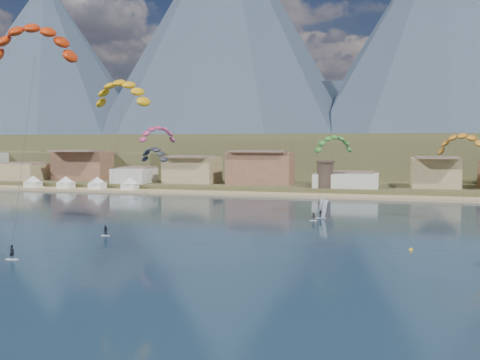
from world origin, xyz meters
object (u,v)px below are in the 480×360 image
object	(u,v)px
buoy	(411,250)
watchtower	(325,174)
kitesurfer_green	(333,142)
kitesurfer_red	(34,38)
kitesurfer_yellow	(122,90)
windsurfer	(321,212)

from	to	relation	value
buoy	watchtower	bearing A→B (deg)	104.84
watchtower	kitesurfer_green	bearing A→B (deg)	-81.63
kitesurfer_green	kitesurfer_red	bearing A→B (deg)	-136.29
kitesurfer_green	watchtower	bearing A→B (deg)	98.37
kitesurfer_yellow	kitesurfer_green	distance (m)	47.03
windsurfer	watchtower	bearing A→B (deg)	95.60
kitesurfer_green	windsurfer	world-z (taller)	kitesurfer_green
kitesurfer_yellow	kitesurfer_green	bearing A→B (deg)	34.51
kitesurfer_red	kitesurfer_green	world-z (taller)	kitesurfer_red
watchtower	buoy	distance (m)	87.43
watchtower	kitesurfer_green	world-z (taller)	kitesurfer_green
kitesurfer_green	buoy	bearing A→B (deg)	-67.26
kitesurfer_red	buoy	world-z (taller)	kitesurfer_red
kitesurfer_red	buoy	xyz separation A→B (m)	(60.14, 6.31, -33.35)
kitesurfer_red	buoy	size ratio (longest dim) A/B	61.58
buoy	kitesurfer_red	bearing A→B (deg)	-174.01
kitesurfer_yellow	buoy	bearing A→B (deg)	-11.17
kitesurfer_red	windsurfer	distance (m)	65.46
watchtower	kitesurfer_yellow	distance (m)	82.44
kitesurfer_green	windsurfer	size ratio (longest dim) A/B	4.80
watchtower	windsurfer	size ratio (longest dim) A/B	2.13
watchtower	windsurfer	xyz separation A→B (m)	(5.22, -53.19, -5.09)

